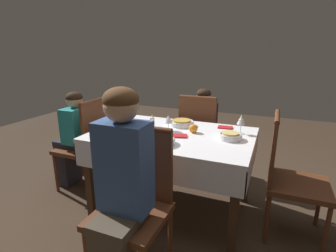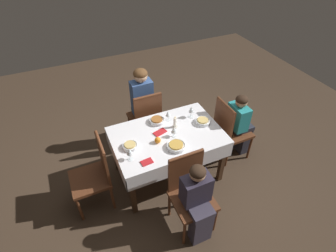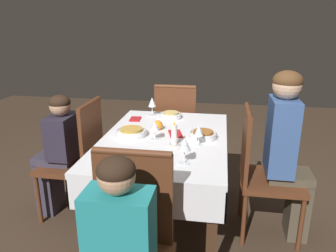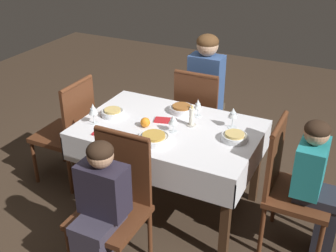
{
  "view_description": "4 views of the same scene",
  "coord_description": "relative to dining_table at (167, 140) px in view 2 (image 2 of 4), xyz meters",
  "views": [
    {
      "loc": [
        0.78,
        -1.98,
        1.42
      ],
      "look_at": [
        -0.04,
        0.0,
        0.79
      ],
      "focal_mm": 28.0,
      "sensor_mm": 36.0,
      "label": 1
    },
    {
      "loc": [
        0.97,
        2.18,
        2.88
      ],
      "look_at": [
        -0.0,
        0.01,
        0.87
      ],
      "focal_mm": 28.0,
      "sensor_mm": 36.0,
      "label": 2
    },
    {
      "loc": [
        -2.2,
        -0.39,
        1.55
      ],
      "look_at": [
        0.08,
        -0.01,
        0.79
      ],
      "focal_mm": 35.0,
      "sensor_mm": 36.0,
      "label": 3
    },
    {
      "loc": [
        -1.23,
        2.52,
        2.21
      ],
      "look_at": [
        -0.04,
        0.09,
        0.79
      ],
      "focal_mm": 45.0,
      "sensor_mm": 36.0,
      "label": 4
    }
  ],
  "objects": [
    {
      "name": "ground_plane",
      "position": [
        0.0,
        0.0,
        -0.64
      ],
      "size": [
        8.0,
        8.0,
        0.0
      ],
      "primitive_type": "plane",
      "color": "#3D2D21"
    },
    {
      "name": "dining_table",
      "position": [
        0.0,
        0.0,
        0.0
      ],
      "size": [
        1.35,
        0.89,
        0.73
      ],
      "color": "silver",
      "rests_on": "ground_plane"
    },
    {
      "name": "chair_south",
      "position": [
        0.03,
        -0.71,
        -0.12
      ],
      "size": [
        0.44,
        0.44,
        0.96
      ],
      "color": "#562D19",
      "rests_on": "ground_plane"
    },
    {
      "name": "chair_west",
      "position": [
        -0.93,
        0.02,
        -0.12
      ],
      "size": [
        0.44,
        0.44,
        0.96
      ],
      "rotation": [
        0.0,
        0.0,
        -1.57
      ],
      "color": "#562D19",
      "rests_on": "ground_plane"
    },
    {
      "name": "chair_north",
      "position": [
        0.05,
        0.71,
        -0.12
      ],
      "size": [
        0.44,
        0.44,
        0.96
      ],
      "rotation": [
        0.0,
        0.0,
        3.14
      ],
      "color": "#562D19",
      "rests_on": "ground_plane"
    },
    {
      "name": "chair_east",
      "position": [
        0.93,
        0.04,
        -0.12
      ],
      "size": [
        0.44,
        0.44,
        0.96
      ],
      "rotation": [
        0.0,
        0.0,
        1.57
      ],
      "color": "#562D19",
      "rests_on": "ground_plane"
    },
    {
      "name": "person_adult_denim",
      "position": [
        0.03,
        -0.87,
        0.06
      ],
      "size": [
        0.3,
        0.34,
        1.23
      ],
      "color": "#4C4233",
      "rests_on": "ground_plane"
    },
    {
      "name": "person_child_teal",
      "position": [
        -1.11,
        0.02,
        -0.08
      ],
      "size": [
        0.33,
        0.3,
        1.02
      ],
      "rotation": [
        0.0,
        0.0,
        -1.57
      ],
      "color": "#282833",
      "rests_on": "ground_plane"
    },
    {
      "name": "person_child_dark",
      "position": [
        0.05,
        0.88,
        -0.09
      ],
      "size": [
        0.3,
        0.33,
        1.0
      ],
      "rotation": [
        0.0,
        0.0,
        3.14
      ],
      "color": "#383342",
      "rests_on": "ground_plane"
    },
    {
      "name": "bowl_south",
      "position": [
        0.03,
        -0.28,
        0.12
      ],
      "size": [
        0.2,
        0.2,
        0.06
      ],
      "color": "silver",
      "rests_on": "dining_table"
    },
    {
      "name": "wine_glass_south",
      "position": [
        -0.12,
        -0.26,
        0.19
      ],
      "size": [
        0.06,
        0.06,
        0.15
      ],
      "color": "white",
      "rests_on": "dining_table"
    },
    {
      "name": "bowl_west",
      "position": [
        -0.5,
        -0.02,
        0.12
      ],
      "size": [
        0.19,
        0.19,
        0.06
      ],
      "color": "silver",
      "rests_on": "dining_table"
    },
    {
      "name": "wine_glass_west",
      "position": [
        -0.43,
        -0.19,
        0.21
      ],
      "size": [
        0.07,
        0.07,
        0.16
      ],
      "color": "white",
      "rests_on": "dining_table"
    },
    {
      "name": "bowl_north",
      "position": [
        0.0,
        0.25,
        0.12
      ],
      "size": [
        0.23,
        0.23,
        0.06
      ],
      "color": "silver",
      "rests_on": "dining_table"
    },
    {
      "name": "wine_glass_north",
      "position": [
        -0.06,
        0.06,
        0.19
      ],
      "size": [
        0.07,
        0.07,
        0.14
      ],
      "color": "white",
      "rests_on": "dining_table"
    },
    {
      "name": "bowl_east",
      "position": [
        0.48,
        0.03,
        0.12
      ],
      "size": [
        0.18,
        0.18,
        0.06
      ],
      "color": "silver",
      "rests_on": "dining_table"
    },
    {
      "name": "wine_glass_east",
      "position": [
        0.54,
        0.2,
        0.21
      ],
      "size": [
        0.07,
        0.07,
        0.16
      ],
      "color": "white",
      "rests_on": "dining_table"
    },
    {
      "name": "candle_centerpiece",
      "position": [
        -0.14,
        -0.09,
        0.16
      ],
      "size": [
        0.07,
        0.07,
        0.17
      ],
      "color": "beige",
      "rests_on": "dining_table"
    },
    {
      "name": "orange_fruit",
      "position": [
        0.16,
        0.08,
        0.13
      ],
      "size": [
        0.07,
        0.07,
        0.07
      ],
      "primitive_type": "sphere",
      "color": "orange",
      "rests_on": "dining_table"
    },
    {
      "name": "napkin_red_folded",
      "position": [
        0.07,
        -0.07,
        0.1
      ],
      "size": [
        0.18,
        0.13,
        0.01
      ],
      "rotation": [
        0.0,
        0.0,
        0.28
      ],
      "color": "red",
      "rests_on": "dining_table"
    },
    {
      "name": "napkin_spare_side",
      "position": [
        0.39,
        0.32,
        0.1
      ],
      "size": [
        0.14,
        0.1,
        0.01
      ],
      "rotation": [
        0.0,
        0.0,
        0.09
      ],
      "color": "red",
      "rests_on": "dining_table"
    }
  ]
}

